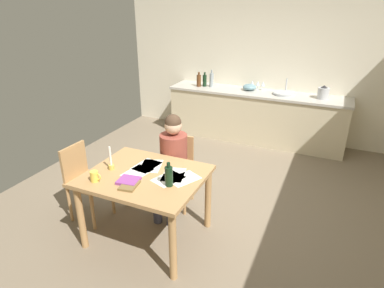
# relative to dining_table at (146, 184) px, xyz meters

# --- Properties ---
(ground_plane) EXTENTS (5.20, 5.20, 0.04)m
(ground_plane) POSITION_rel_dining_table_xyz_m (0.35, 0.88, -0.67)
(ground_plane) COLOR #7A6B56
(wall_back) EXTENTS (5.20, 0.12, 2.60)m
(wall_back) POSITION_rel_dining_table_xyz_m (0.35, 3.48, 0.65)
(wall_back) COLOR silver
(wall_back) RESTS_ON ground
(kitchen_counter) EXTENTS (3.10, 0.64, 0.90)m
(kitchen_counter) POSITION_rel_dining_table_xyz_m (0.35, 3.12, -0.20)
(kitchen_counter) COLOR beige
(kitchen_counter) RESTS_ON ground
(dining_table) EXTENTS (1.16, 0.96, 0.76)m
(dining_table) POSITION_rel_dining_table_xyz_m (0.00, 0.00, 0.00)
(dining_table) COLOR tan
(dining_table) RESTS_ON ground
(chair_at_table) EXTENTS (0.45, 0.45, 0.86)m
(chair_at_table) POSITION_rel_dining_table_xyz_m (-0.02, 0.72, -0.17)
(chair_at_table) COLOR tan
(chair_at_table) RESTS_ON ground
(person_seated) EXTENTS (0.38, 0.62, 1.19)m
(person_seated) POSITION_rel_dining_table_xyz_m (0.00, 0.58, 0.03)
(person_seated) COLOR brown
(person_seated) RESTS_ON ground
(chair_side_empty) EXTENTS (0.42, 0.42, 0.89)m
(chair_side_empty) POSITION_rel_dining_table_xyz_m (-0.84, 0.03, -0.15)
(chair_side_empty) COLOR tan
(chair_side_empty) RESTS_ON ground
(coffee_mug) EXTENTS (0.12, 0.08, 0.11)m
(coffee_mug) POSITION_rel_dining_table_xyz_m (-0.37, -0.31, 0.16)
(coffee_mug) COLOR #F2CC4C
(coffee_mug) RESTS_ON dining_table
(candlestick) EXTENTS (0.06, 0.06, 0.25)m
(candlestick) POSITION_rel_dining_table_xyz_m (-0.38, -0.04, 0.18)
(candlestick) COLOR gold
(candlestick) RESTS_ON dining_table
(book_magazine) EXTENTS (0.18, 0.22, 0.02)m
(book_magazine) POSITION_rel_dining_table_xyz_m (-0.01, -0.26, 0.12)
(book_magazine) COLOR brown
(book_magazine) RESTS_ON dining_table
(book_cookery) EXTENTS (0.22, 0.20, 0.03)m
(book_cookery) POSITION_rel_dining_table_xyz_m (-0.07, -0.19, 0.12)
(book_cookery) COLOR #934293
(book_cookery) RESTS_ON dining_table
(paper_letter) EXTENTS (0.28, 0.34, 0.00)m
(paper_letter) POSITION_rel_dining_table_xyz_m (0.26, 0.11, 0.11)
(paper_letter) COLOR white
(paper_letter) RESTS_ON dining_table
(paper_bill) EXTENTS (0.24, 0.32, 0.00)m
(paper_bill) POSITION_rel_dining_table_xyz_m (-0.09, 0.17, 0.11)
(paper_bill) COLOR white
(paper_bill) RESTS_ON dining_table
(paper_envelope) EXTENTS (0.29, 0.34, 0.00)m
(paper_envelope) POSITION_rel_dining_table_xyz_m (-0.04, 0.19, 0.11)
(paper_envelope) COLOR white
(paper_envelope) RESTS_ON dining_table
(paper_receipt) EXTENTS (0.25, 0.32, 0.00)m
(paper_receipt) POSITION_rel_dining_table_xyz_m (-0.09, 0.00, 0.11)
(paper_receipt) COLOR white
(paper_receipt) RESTS_ON dining_table
(paper_notice) EXTENTS (0.30, 0.35, 0.00)m
(paper_notice) POSITION_rel_dining_table_xyz_m (0.25, 0.02, 0.11)
(paper_notice) COLOR white
(paper_notice) RESTS_ON dining_table
(paper_flyer) EXTENTS (0.32, 0.36, 0.00)m
(paper_flyer) POSITION_rel_dining_table_xyz_m (0.39, 0.08, 0.11)
(paper_flyer) COLOR white
(paper_flyer) RESTS_ON dining_table
(wine_bottle_on_table) EXTENTS (0.08, 0.08, 0.24)m
(wine_bottle_on_table) POSITION_rel_dining_table_xyz_m (0.32, -0.09, 0.21)
(wine_bottle_on_table) COLOR black
(wine_bottle_on_table) RESTS_ON dining_table
(sink_unit) EXTENTS (0.36, 0.36, 0.24)m
(sink_unit) POSITION_rel_dining_table_xyz_m (0.81, 3.12, 0.27)
(sink_unit) COLOR #B2B7BC
(sink_unit) RESTS_ON kitchen_counter
(bottle_oil) EXTENTS (0.08, 0.08, 0.26)m
(bottle_oil) POSITION_rel_dining_table_xyz_m (-0.72, 3.05, 0.36)
(bottle_oil) COLOR #593319
(bottle_oil) RESTS_ON kitchen_counter
(bottle_vinegar) EXTENTS (0.07, 0.07, 0.26)m
(bottle_vinegar) POSITION_rel_dining_table_xyz_m (-0.63, 3.11, 0.36)
(bottle_vinegar) COLOR black
(bottle_vinegar) RESTS_ON kitchen_counter
(bottle_wine_red) EXTENTS (0.07, 0.07, 0.31)m
(bottle_wine_red) POSITION_rel_dining_table_xyz_m (-0.50, 3.13, 0.38)
(bottle_wine_red) COLOR #8C999E
(bottle_wine_red) RESTS_ON kitchen_counter
(mixing_bowl) EXTENTS (0.24, 0.24, 0.11)m
(mixing_bowl) POSITION_rel_dining_table_xyz_m (0.19, 3.18, 0.30)
(mixing_bowl) COLOR #668C99
(mixing_bowl) RESTS_ON kitchen_counter
(stovetop_kettle) EXTENTS (0.18, 0.18, 0.22)m
(stovetop_kettle) POSITION_rel_dining_table_xyz_m (1.42, 3.12, 0.35)
(stovetop_kettle) COLOR #B7BABF
(stovetop_kettle) RESTS_ON kitchen_counter
(wine_glass_near_sink) EXTENTS (0.07, 0.07, 0.15)m
(wine_glass_near_sink) POSITION_rel_dining_table_xyz_m (0.41, 3.27, 0.36)
(wine_glass_near_sink) COLOR silver
(wine_glass_near_sink) RESTS_ON kitchen_counter
(wine_glass_by_kettle) EXTENTS (0.07, 0.07, 0.15)m
(wine_glass_by_kettle) POSITION_rel_dining_table_xyz_m (0.32, 3.27, 0.36)
(wine_glass_by_kettle) COLOR silver
(wine_glass_by_kettle) RESTS_ON kitchen_counter
(wine_glass_back_left) EXTENTS (0.07, 0.07, 0.15)m
(wine_glass_back_left) POSITION_rel_dining_table_xyz_m (0.22, 3.27, 0.36)
(wine_glass_back_left) COLOR silver
(wine_glass_back_left) RESTS_ON kitchen_counter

